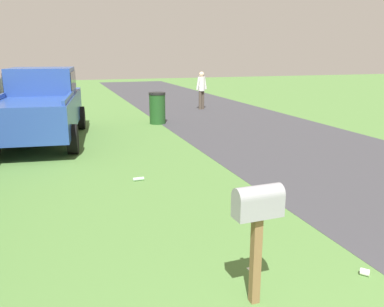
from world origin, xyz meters
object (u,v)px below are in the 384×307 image
Objects in this scene: trash_bin at (157,108)px; pedestrian at (202,88)px; mailbox at (258,211)px; pickup_truck at (42,103)px.

pedestrian is (3.08, -2.82, 0.41)m from trash_bin.
mailbox is 14.49m from pedestrian.
mailbox is 9.39m from pickup_truck.
trash_bin is at bearing 119.12° from pedestrian.
pickup_truck is at bearing 106.77° from pedestrian.
pickup_truck is 8.16m from pedestrian.
mailbox is 10.85m from trash_bin.
pickup_truck is 3.23× the size of pedestrian.
pedestrian is (13.80, -4.42, -0.03)m from mailbox.
mailbox is at bearing 171.55° from trash_bin.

